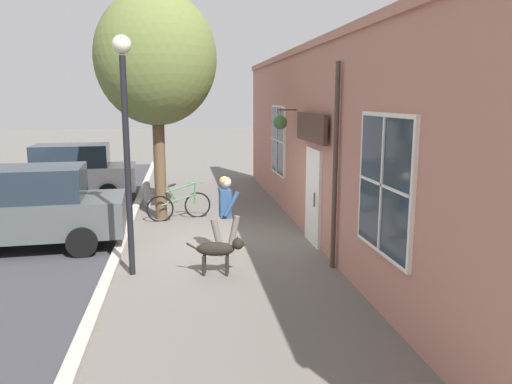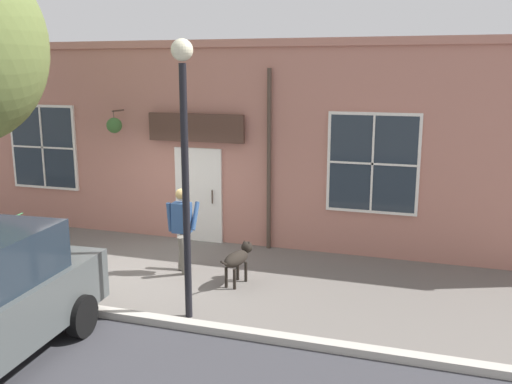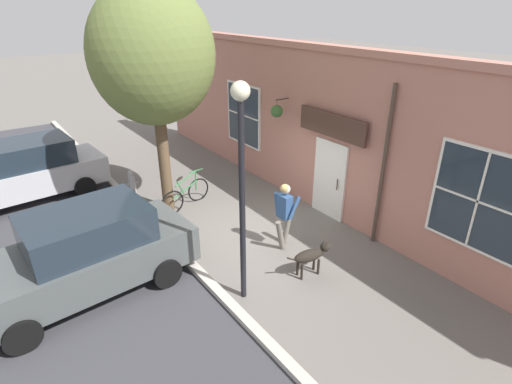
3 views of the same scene
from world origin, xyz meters
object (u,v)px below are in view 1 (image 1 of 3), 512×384
(dog_on_leash, at_px, (219,249))
(leaning_bicycle, at_px, (179,205))
(street_lamp, at_px, (125,119))
(parked_car_nearest_curb, at_px, (67,172))
(fire_hydrant, at_px, (147,194))
(pedestrian_walking, at_px, (225,208))
(street_tree_by_curb, at_px, (156,62))
(parked_car_mid_block, at_px, (22,208))

(dog_on_leash, distance_m, leaning_bicycle, 4.47)
(leaning_bicycle, height_order, street_lamp, street_lamp)
(parked_car_nearest_curb, height_order, street_lamp, street_lamp)
(parked_car_nearest_curb, relative_size, fire_hydrant, 5.73)
(pedestrian_walking, xyz_separation_m, leaning_bicycle, (0.94, -3.22, -0.59))
(pedestrian_walking, distance_m, fire_hydrant, 5.29)
(parked_car_nearest_curb, relative_size, street_lamp, 1.05)
(dog_on_leash, bearing_deg, street_tree_by_curb, -75.33)
(leaning_bicycle, xyz_separation_m, parked_car_mid_block, (3.27, 2.19, 0.50))
(fire_hydrant, bearing_deg, street_tree_by_curb, 107.06)
(street_tree_by_curb, bearing_deg, parked_car_nearest_curb, -44.59)
(pedestrian_walking, height_order, street_tree_by_curb, street_tree_by_curb)
(street_tree_by_curb, bearing_deg, fire_hydrant, -72.94)
(street_tree_by_curb, height_order, street_lamp, street_tree_by_curb)
(dog_on_leash, height_order, fire_hydrant, fire_hydrant)
(parked_car_nearest_curb, distance_m, fire_hydrant, 2.97)
(dog_on_leash, height_order, parked_car_nearest_curb, parked_car_nearest_curb)
(parked_car_mid_block, bearing_deg, fire_hydrant, -120.94)
(leaning_bicycle, distance_m, parked_car_nearest_curb, 4.73)
(parked_car_nearest_curb, relative_size, parked_car_mid_block, 1.00)
(parked_car_nearest_curb, xyz_separation_m, parked_car_mid_block, (-0.21, 5.35, 0.00))
(dog_on_leash, bearing_deg, pedestrian_walking, -100.74)
(street_lamp, xyz_separation_m, fire_hydrant, (0.09, -5.85, -2.41))
(street_tree_by_curb, xyz_separation_m, fire_hydrant, (0.45, -1.47, -3.68))
(pedestrian_walking, bearing_deg, parked_car_mid_block, -13.72)
(leaning_bicycle, xyz_separation_m, fire_hydrant, (0.94, -1.69, 0.02))
(pedestrian_walking, distance_m, leaning_bicycle, 3.40)
(pedestrian_walking, distance_m, street_lamp, 2.73)
(dog_on_leash, distance_m, fire_hydrant, 6.32)
(dog_on_leash, relative_size, street_lamp, 0.26)
(parked_car_mid_block, bearing_deg, street_lamp, 140.84)
(pedestrian_walking, bearing_deg, parked_car_nearest_curb, -55.28)
(pedestrian_walking, height_order, dog_on_leash, pedestrian_walking)
(parked_car_mid_block, height_order, street_lamp, street_lamp)
(street_tree_by_curb, bearing_deg, dog_on_leash, 104.67)
(leaning_bicycle, bearing_deg, pedestrian_walking, 106.35)
(street_lamp, bearing_deg, leaning_bicycle, -101.56)
(leaning_bicycle, relative_size, parked_car_mid_block, 0.38)
(leaning_bicycle, bearing_deg, street_tree_by_curb, -24.16)
(street_tree_by_curb, distance_m, fire_hydrant, 3.98)
(street_tree_by_curb, relative_size, parked_car_nearest_curb, 1.33)
(street_tree_by_curb, height_order, parked_car_mid_block, street_tree_by_curb)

